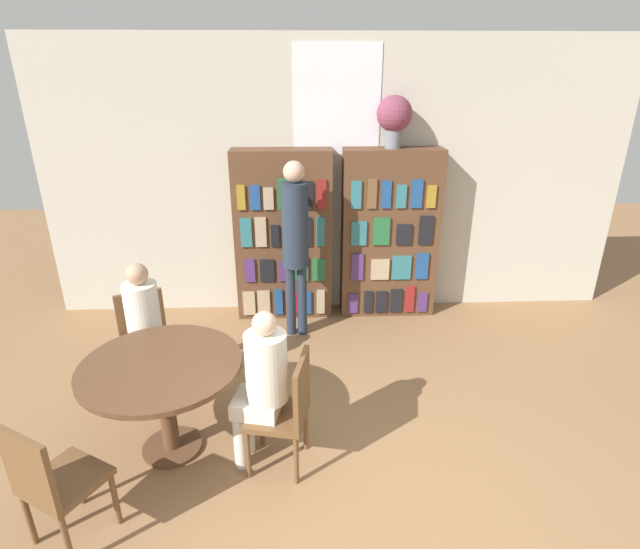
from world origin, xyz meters
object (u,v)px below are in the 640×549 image
bookshelf_right (389,235)px  flower_vase (394,116)px  bookshelf_left (283,236)px  chair_far_side (288,407)px  chair_near_camera (51,480)px  librarian_standing (295,234)px  chair_left_side (145,338)px  seated_reader_left (145,325)px  seated_reader_right (261,380)px  reading_table (163,380)px

bookshelf_right → flower_vase: 1.27m
bookshelf_left → chair_far_side: bearing=-88.2°
chair_far_side → flower_vase: bearing=-12.1°
chair_near_camera → librarian_standing: bearing=90.9°
chair_left_side → seated_reader_left: 0.28m
flower_vase → seated_reader_right: 3.09m
bookshelf_right → librarian_standing: size_ratio=1.02×
bookshelf_right → seated_reader_left: (-2.29, -1.57, -0.23)m
seated_reader_right → librarian_standing: bearing=4.9°
bookshelf_left → bookshelf_right: (1.18, 0.00, 0.00)m
chair_far_side → seated_reader_right: (-0.17, 0.04, 0.20)m
chair_left_side → seated_reader_left: bearing=90.0°
chair_near_camera → seated_reader_left: 1.47m
chair_far_side → reading_table: bearing=90.0°
seated_reader_right → librarian_standing: 1.95m
bookshelf_right → chair_left_side: size_ratio=2.12×
seated_reader_left → seated_reader_right: seated_reader_left is taller
bookshelf_left → librarian_standing: bearing=-74.8°
bookshelf_right → reading_table: bearing=-131.6°
bookshelf_right → flower_vase: flower_vase is taller
seated_reader_right → bookshelf_left: bearing=9.6°
reading_table → seated_reader_right: seated_reader_right is taller
bookshelf_left → bookshelf_right: bearing=0.0°
bookshelf_left → chair_left_side: bearing=-129.9°
chair_near_camera → seated_reader_left: bearing=113.8°
reading_table → bookshelf_left: bearing=70.1°
bookshelf_left → chair_left_side: 1.89m
chair_far_side → chair_near_camera: bearing=126.0°
flower_vase → chair_near_camera: (-2.42, -3.03, -1.71)m
reading_table → chair_left_side: chair_left_side is taller
bookshelf_right → chair_near_camera: bearing=-128.9°
librarian_standing → bookshelf_left: bearing=105.2°
seated_reader_left → reading_table: bearing=90.0°
flower_vase → chair_near_camera: flower_vase is taller
chair_far_side → librarian_standing: size_ratio=0.48×
chair_near_camera → chair_left_side: 1.62m
reading_table → librarian_standing: bearing=61.4°
seated_reader_left → chair_far_side: bearing=120.2°
reading_table → chair_left_side: bearing=114.1°
bookshelf_right → seated_reader_right: bearing=-118.1°
chair_near_camera → reading_table: bearing=90.0°
flower_vase → chair_far_side: 3.16m
bookshelf_right → seated_reader_right: 2.72m
bookshelf_left → librarian_standing: (0.14, -0.50, 0.19)m
bookshelf_right → reading_table: (-1.99, -2.24, -0.32)m
chair_near_camera → chair_left_side: (0.08, 1.61, 0.00)m
chair_left_side → seated_reader_right: 1.47m
chair_near_camera → chair_far_side: (1.34, 0.60, 0.00)m
reading_table → seated_reader_right: (0.71, -0.15, 0.08)m
chair_far_side → seated_reader_right: 0.27m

